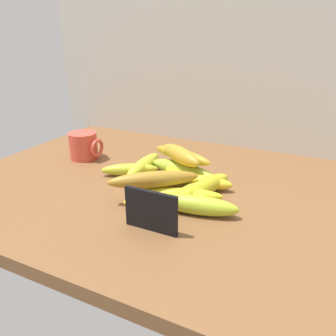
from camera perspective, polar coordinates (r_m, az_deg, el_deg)
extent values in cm
cube|color=brown|center=(83.73, 0.41, -4.06)|extent=(110.00, 76.00, 3.00)
cube|color=beige|center=(111.59, 9.70, 20.10)|extent=(130.00, 2.00, 70.00)
cube|color=black|center=(63.50, -2.95, -7.43)|extent=(11.00, 0.80, 8.40)
cube|color=#906642|center=(66.11, -2.54, -10.06)|extent=(9.90, 1.20, 0.60)
cylinder|color=#D24839|center=(103.60, -14.38, 3.77)|extent=(8.39, 8.39, 8.01)
torus|color=#D24839|center=(100.43, -12.09, 3.40)|extent=(1.00, 5.49, 5.49)
ellipsoid|color=yellow|center=(81.96, -0.51, -1.96)|extent=(19.30, 12.33, 4.00)
ellipsoid|color=yellow|center=(74.34, 1.62, -4.80)|extent=(20.28, 11.11, 3.63)
ellipsoid|color=yellow|center=(80.28, 2.81, -2.50)|extent=(18.13, 15.86, 4.08)
ellipsoid|color=#ABC42C|center=(70.17, 5.17, -6.41)|extent=(17.66, 7.21, 4.13)
ellipsoid|color=gold|center=(89.23, -6.61, -0.27)|extent=(14.74, 10.56, 3.32)
ellipsoid|color=#A3BD37|center=(86.96, 2.61, -0.40)|extent=(20.84, 8.39, 4.32)
ellipsoid|color=gold|center=(77.20, 5.62, -3.54)|extent=(11.04, 20.56, 4.32)
ellipsoid|color=yellow|center=(76.07, -2.22, -4.22)|extent=(10.57, 16.86, 3.46)
ellipsoid|color=gold|center=(90.86, -4.21, 0.42)|extent=(4.92, 18.57, 3.84)
ellipsoid|color=#A58129|center=(78.04, 0.61, -3.21)|extent=(17.15, 9.11, 4.14)
ellipsoid|color=yellow|center=(81.56, 5.38, -2.33)|extent=(16.74, 6.12, 3.65)
ellipsoid|color=#B68D27|center=(85.43, 2.32, 2.24)|extent=(15.60, 11.97, 4.16)
ellipsoid|color=#B59325|center=(86.78, 2.23, 2.25)|extent=(18.33, 8.32, 3.27)
ellipsoid|color=#AA7A25|center=(73.88, -2.58, -1.96)|extent=(18.68, 15.25, 3.76)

